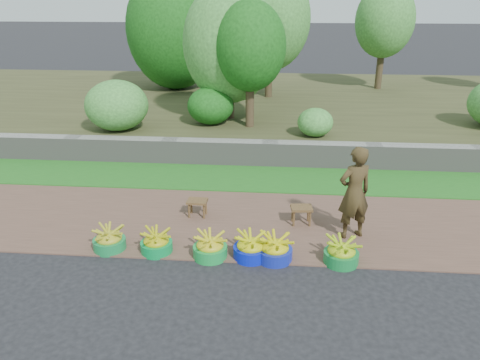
# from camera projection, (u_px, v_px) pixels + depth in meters

# --- Properties ---
(ground_plane) EXTENTS (120.00, 120.00, 0.00)m
(ground_plane) POSITION_uv_depth(u_px,v_px,m) (262.00, 264.00, 6.58)
(ground_plane) COLOR black
(ground_plane) RESTS_ON ground
(dirt_shoulder) EXTENTS (80.00, 2.50, 0.02)m
(dirt_shoulder) POSITION_uv_depth(u_px,v_px,m) (265.00, 223.00, 7.73)
(dirt_shoulder) COLOR brown
(dirt_shoulder) RESTS_ON ground
(grass_verge) EXTENTS (80.00, 1.50, 0.04)m
(grass_verge) POSITION_uv_depth(u_px,v_px,m) (268.00, 179.00, 9.58)
(grass_verge) COLOR #236D1E
(grass_verge) RESTS_ON ground
(retaining_wall) EXTENTS (80.00, 0.35, 0.55)m
(retaining_wall) POSITION_uv_depth(u_px,v_px,m) (270.00, 154.00, 10.27)
(retaining_wall) COLOR gray
(retaining_wall) RESTS_ON ground
(earth_bank) EXTENTS (80.00, 10.00, 0.50)m
(earth_bank) POSITION_uv_depth(u_px,v_px,m) (274.00, 106.00, 14.82)
(earth_bank) COLOR #404123
(earth_bank) RESTS_ON ground
(vegetation) EXTENTS (36.22, 7.92, 4.08)m
(vegetation) POSITION_uv_depth(u_px,v_px,m) (367.00, 35.00, 12.95)
(vegetation) COLOR #3E311F
(vegetation) RESTS_ON earth_bank
(basin_a) EXTENTS (0.48, 0.48, 0.36)m
(basin_a) POSITION_uv_depth(u_px,v_px,m) (109.00, 240.00, 6.91)
(basin_a) COLOR #158040
(basin_a) RESTS_ON ground
(basin_b) EXTENTS (0.47, 0.47, 0.35)m
(basin_b) POSITION_uv_depth(u_px,v_px,m) (156.00, 243.00, 6.84)
(basin_b) COLOR #058D3F
(basin_b) RESTS_ON ground
(basin_c) EXTENTS (0.49, 0.49, 0.37)m
(basin_c) POSITION_uv_depth(u_px,v_px,m) (210.00, 247.00, 6.70)
(basin_c) COLOR #18953D
(basin_c) RESTS_ON ground
(basin_d) EXTENTS (0.50, 0.50, 0.37)m
(basin_d) POSITION_uv_depth(u_px,v_px,m) (251.00, 247.00, 6.69)
(basin_d) COLOR #0A1BCB
(basin_d) RESTS_ON ground
(basin_e) EXTENTS (0.50, 0.50, 0.38)m
(basin_e) POSITION_uv_depth(u_px,v_px,m) (275.00, 249.00, 6.64)
(basin_e) COLOR #1424A6
(basin_e) RESTS_ON ground
(basin_f) EXTENTS (0.49, 0.49, 0.37)m
(basin_f) POSITION_uv_depth(u_px,v_px,m) (341.00, 253.00, 6.56)
(basin_f) COLOR #147A36
(basin_f) RESTS_ON ground
(stool_left) EXTENTS (0.34, 0.27, 0.29)m
(stool_left) POSITION_uv_depth(u_px,v_px,m) (197.00, 203.00, 7.89)
(stool_left) COLOR brown
(stool_left) RESTS_ON dirt_shoulder
(stool_right) EXTENTS (0.37, 0.29, 0.30)m
(stool_right) POSITION_uv_depth(u_px,v_px,m) (301.00, 210.00, 7.62)
(stool_right) COLOR brown
(stool_right) RESTS_ON dirt_shoulder
(vendor_woman) EXTENTS (0.63, 0.53, 1.46)m
(vendor_woman) POSITION_uv_depth(u_px,v_px,m) (354.00, 193.00, 7.05)
(vendor_woman) COLOR black
(vendor_woman) RESTS_ON dirt_shoulder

